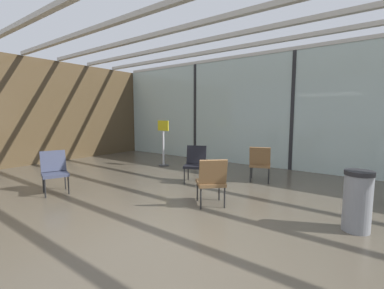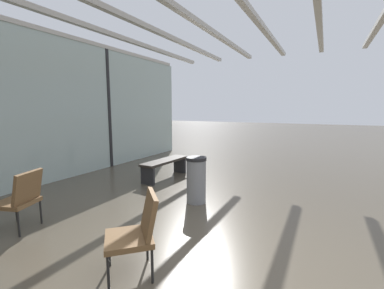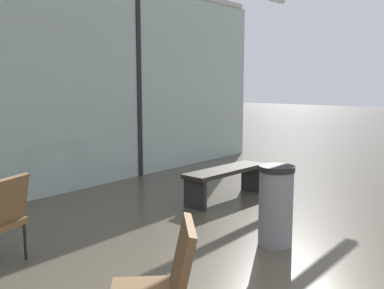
{
  "view_description": "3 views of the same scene",
  "coord_description": "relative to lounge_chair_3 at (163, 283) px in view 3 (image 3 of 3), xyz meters",
  "views": [
    {
      "loc": [
        2.26,
        -2.68,
        1.63
      ],
      "look_at": [
        -1.85,
        2.78,
        0.84
      ],
      "focal_mm": 24.42,
      "sensor_mm": 36.0,
      "label": 1
    },
    {
      "loc": [
        -2.18,
        -0.54,
        1.75
      ],
      "look_at": [
        1.98,
        1.61,
        1.09
      ],
      "focal_mm": 24.07,
      "sensor_mm": 36.0,
      "label": 2
    },
    {
      "loc": [
        -2.04,
        -0.61,
        1.72
      ],
      "look_at": [
        1.49,
        2.27,
        1.07
      ],
      "focal_mm": 40.67,
      "sensor_mm": 36.0,
      "label": 3
    }
  ],
  "objects": [
    {
      "name": "window_mullion_2",
      "position": [
        3.68,
        4.06,
        1.23
      ],
      "size": [
        0.1,
        0.12,
        3.44
      ],
      "primitive_type": "cube",
      "color": "black",
      "rests_on": "ground"
    },
    {
      "name": "lounge_chair_3",
      "position": [
        0.0,
        0.0,
        0.0
      ],
      "size": [
        0.71,
        0.71,
        0.87
      ],
      "rotation": [
        0.0,
        0.0,
        3.91
      ],
      "color": "brown",
      "rests_on": "ground"
    },
    {
      "name": "waiting_bench",
      "position": [
        3.32,
        1.84,
        -0.13
      ],
      "size": [
        1.52,
        0.49,
        0.47
      ],
      "rotation": [
        0.0,
        0.0,
        -0.06
      ],
      "color": "#28231E",
      "rests_on": "ground"
    },
    {
      "name": "trash_bin",
      "position": [
        2.17,
        0.39,
        -0.06
      ],
      "size": [
        0.38,
        0.38,
        0.86
      ],
      "color": "slate",
      "rests_on": "ground"
    }
  ]
}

